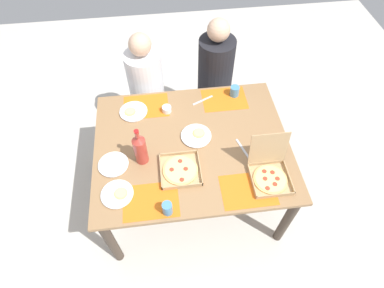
{
  "coord_description": "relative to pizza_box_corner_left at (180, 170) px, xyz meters",
  "views": [
    {
      "loc": [
        -0.17,
        -1.35,
        2.56
      ],
      "look_at": [
        0.0,
        0.0,
        0.73
      ],
      "focal_mm": 29.19,
      "sensor_mm": 36.0,
      "label": 1
    }
  ],
  "objects": [
    {
      "name": "ground_plane",
      "position": [
        0.11,
        0.22,
        -0.74
      ],
      "size": [
        6.0,
        6.0,
        0.0
      ],
      "primitive_type": "plane",
      "color": "beige"
    },
    {
      "name": "dining_table",
      "position": [
        0.11,
        0.22,
        -0.11
      ],
      "size": [
        1.42,
        1.15,
        0.73
      ],
      "color": "#3F3328",
      "rests_on": "ground_plane"
    },
    {
      "name": "placemat_near_left",
      "position": [
        -0.21,
        -0.2,
        -0.01
      ],
      "size": [
        0.36,
        0.26,
        0.0
      ],
      "primitive_type": "cube",
      "color": "orange",
      "rests_on": "dining_table"
    },
    {
      "name": "placemat_near_right",
      "position": [
        0.43,
        -0.2,
        -0.01
      ],
      "size": [
        0.36,
        0.26,
        0.0
      ],
      "primitive_type": "cube",
      "color": "orange",
      "rests_on": "dining_table"
    },
    {
      "name": "placemat_far_left",
      "position": [
        -0.21,
        0.64,
        -0.01
      ],
      "size": [
        0.36,
        0.26,
        0.0
      ],
      "primitive_type": "cube",
      "color": "orange",
      "rests_on": "dining_table"
    },
    {
      "name": "placemat_far_right",
      "position": [
        0.43,
        0.64,
        -0.01
      ],
      "size": [
        0.36,
        0.26,
        0.0
      ],
      "primitive_type": "cube",
      "color": "orange",
      "rests_on": "dining_table"
    },
    {
      "name": "pizza_box_corner_left",
      "position": [
        0.0,
        0.0,
        0.0
      ],
      "size": [
        0.27,
        0.27,
        0.04
      ],
      "color": "tan",
      "rests_on": "dining_table"
    },
    {
      "name": "pizza_box_center",
      "position": [
        0.59,
        -0.11,
        0.03
      ],
      "size": [
        0.26,
        0.3,
        0.29
      ],
      "color": "tan",
      "rests_on": "dining_table"
    },
    {
      "name": "plate_middle",
      "position": [
        -0.43,
        -0.13,
        -0.0
      ],
      "size": [
        0.21,
        0.21,
        0.03
      ],
      "color": "white",
      "rests_on": "dining_table"
    },
    {
      "name": "plate_near_left",
      "position": [
        0.15,
        0.29,
        -0.0
      ],
      "size": [
        0.23,
        0.23,
        0.03
      ],
      "color": "white",
      "rests_on": "dining_table"
    },
    {
      "name": "plate_far_left",
      "position": [
        -0.46,
        0.11,
        -0.0
      ],
      "size": [
        0.21,
        0.21,
        0.02
      ],
      "color": "white",
      "rests_on": "dining_table"
    },
    {
      "name": "plate_far_right",
      "position": [
        -0.32,
        0.59,
        -0.0
      ],
      "size": [
        0.22,
        0.22,
        0.03
      ],
      "color": "white",
      "rests_on": "dining_table"
    },
    {
      "name": "soda_bottle",
      "position": [
        -0.26,
        0.13,
        0.12
      ],
      "size": [
        0.09,
        0.09,
        0.32
      ],
      "color": "#B2382D",
      "rests_on": "dining_table"
    },
    {
      "name": "cup_clear_right",
      "position": [
        -0.11,
        -0.29,
        0.04
      ],
      "size": [
        0.06,
        0.06,
        0.1
      ],
      "primitive_type": "cylinder",
      "color": "teal",
      "rests_on": "dining_table"
    },
    {
      "name": "cup_clear_left",
      "position": [
        0.52,
        0.68,
        0.03
      ],
      "size": [
        0.07,
        0.07,
        0.09
      ],
      "primitive_type": "cylinder",
      "color": "teal",
      "rests_on": "dining_table"
    },
    {
      "name": "condiment_bowl",
      "position": [
        -0.05,
        0.57,
        0.01
      ],
      "size": [
        0.07,
        0.07,
        0.05
      ],
      "primitive_type": "cylinder",
      "color": "white",
      "rests_on": "dining_table"
    },
    {
      "name": "fork_by_far_right",
      "position": [
        0.25,
        0.65,
        -0.01
      ],
      "size": [
        0.18,
        0.09,
        0.0
      ],
      "primitive_type": "cube",
      "rotation": [
        0.0,
        0.0,
        0.43
      ],
      "color": "#B7B7BC",
      "rests_on": "dining_table"
    },
    {
      "name": "fork_by_near_left",
      "position": [
        0.47,
        0.13,
        -0.01
      ],
      "size": [
        0.07,
        0.19,
        0.0
      ],
      "primitive_type": "cube",
      "rotation": [
        0.0,
        0.0,
        1.86
      ],
      "color": "#B7B7BC",
      "rests_on": "dining_table"
    },
    {
      "name": "diner_left_seat",
      "position": [
        -0.21,
        1.05,
        -0.24
      ],
      "size": [
        0.32,
        0.32,
        1.11
      ],
      "color": "white",
      "rests_on": "ground_plane"
    },
    {
      "name": "diner_right_seat",
      "position": [
        0.43,
        1.05,
        -0.2
      ],
      "size": [
        0.32,
        0.32,
        1.19
      ],
      "color": "black",
      "rests_on": "ground_plane"
    }
  ]
}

